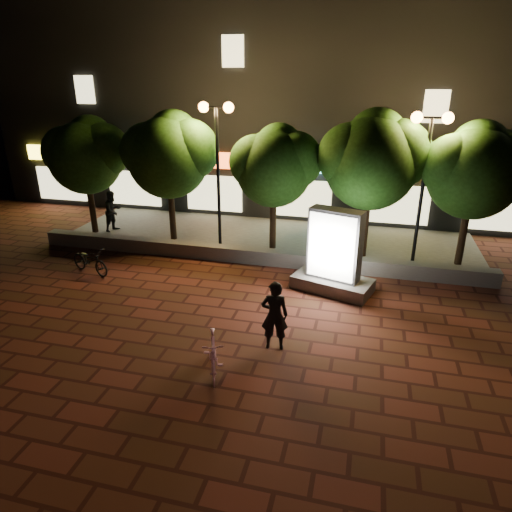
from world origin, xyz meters
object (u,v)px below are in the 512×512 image
(tree_left, at_px, (170,152))
(pedestrian, at_px, (113,211))
(street_lamp_left, at_px, (217,139))
(ad_kiosk, at_px, (334,258))
(tree_mid, at_px, (276,163))
(rider, at_px, (275,315))
(tree_right, at_px, (373,157))
(scooter_parked, at_px, (90,261))
(tree_far_left, at_px, (87,153))
(scooter_pink, at_px, (213,354))
(tree_far_right, at_px, (476,168))
(street_lamp_right, at_px, (428,150))

(tree_left, xyz_separation_m, pedestrian, (-2.85, 0.29, -2.52))
(street_lamp_left, bearing_deg, ad_kiosk, -31.03)
(ad_kiosk, bearing_deg, tree_mid, 129.43)
(rider, bearing_deg, tree_right, -116.33)
(scooter_parked, distance_m, pedestrian, 4.24)
(tree_far_left, relative_size, street_lamp_left, 0.89)
(rider, bearing_deg, scooter_pink, 39.94)
(rider, bearing_deg, ad_kiosk, -116.44)
(tree_far_right, bearing_deg, tree_left, 180.00)
(tree_far_left, height_order, pedestrian, tree_far_left)
(tree_mid, relative_size, street_lamp_left, 0.87)
(tree_far_right, bearing_deg, scooter_pink, -128.62)
(tree_left, distance_m, pedestrian, 3.82)
(tree_far_right, xyz_separation_m, street_lamp_left, (-8.55, -0.26, 0.66))
(tree_far_left, xyz_separation_m, ad_kiosk, (9.93, -2.96, -2.27))
(street_lamp_right, bearing_deg, pedestrian, 177.30)
(tree_far_left, height_order, street_lamp_left, street_lamp_left)
(ad_kiosk, distance_m, scooter_parked, 7.89)
(ad_kiosk, relative_size, rider, 1.48)
(tree_right, bearing_deg, street_lamp_left, -177.19)
(scooter_pink, distance_m, scooter_parked, 7.03)
(tree_right, height_order, tree_far_right, tree_right)
(street_lamp_left, distance_m, scooter_pink, 8.63)
(rider, bearing_deg, street_lamp_left, -70.94)
(tree_far_left, xyz_separation_m, street_lamp_left, (5.45, -0.26, 0.74))
(tree_far_right, relative_size, street_lamp_right, 0.96)
(scooter_pink, xyz_separation_m, rider, (1.08, 1.28, 0.41))
(tree_right, xyz_separation_m, tree_far_right, (3.20, -0.00, -0.20))
(street_lamp_left, bearing_deg, rider, -61.15)
(tree_mid, xyz_separation_m, street_lamp_left, (-2.05, -0.26, 0.81))
(scooter_parked, xyz_separation_m, pedestrian, (-1.44, 3.96, 0.48))
(rider, bearing_deg, tree_left, -60.16)
(tree_mid, height_order, pedestrian, tree_mid)
(tree_far_right, relative_size, scooter_pink, 3.09)
(tree_far_left, relative_size, rider, 2.65)
(tree_left, distance_m, street_lamp_left, 2.05)
(tree_left, relative_size, ad_kiosk, 1.90)
(tree_right, xyz_separation_m, rider, (-1.93, -6.49, -2.69))
(tree_left, relative_size, tree_mid, 1.09)
(street_lamp_right, height_order, ad_kiosk, street_lamp_right)
(tree_right, distance_m, scooter_pink, 8.89)
(scooter_pink, bearing_deg, street_lamp_left, 87.75)
(street_lamp_left, height_order, scooter_parked, street_lamp_left)
(tree_left, xyz_separation_m, ad_kiosk, (6.43, -2.96, -2.42))
(pedestrian, bearing_deg, street_lamp_right, -78.24)
(tree_far_right, xyz_separation_m, ad_kiosk, (-4.07, -2.96, -2.35))
(street_lamp_right, distance_m, scooter_pink, 9.47)
(tree_right, relative_size, street_lamp_right, 1.02)
(tree_mid, xyz_separation_m, ad_kiosk, (2.43, -2.96, -2.19))
(pedestrian, bearing_deg, tree_left, -81.42)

